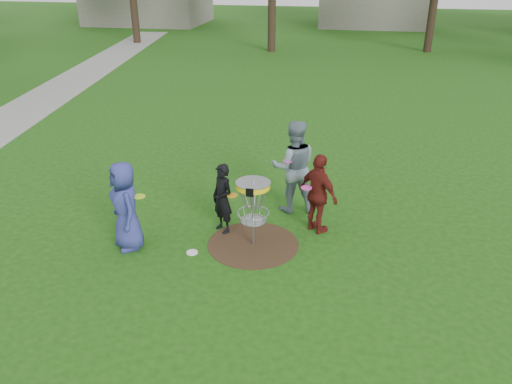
% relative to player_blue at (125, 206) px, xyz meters
% --- Properties ---
extents(ground, '(100.00, 100.00, 0.00)m').
position_rel_player_blue_xyz_m(ground, '(2.35, 0.51, -0.88)').
color(ground, '#19470F').
rests_on(ground, ground).
extents(dirt_patch, '(1.80, 1.80, 0.01)m').
position_rel_player_blue_xyz_m(dirt_patch, '(2.35, 0.51, -0.88)').
color(dirt_patch, '#47331E').
rests_on(dirt_patch, ground).
extents(concrete_path, '(7.75, 39.92, 0.02)m').
position_rel_player_blue_xyz_m(concrete_path, '(-7.65, 8.51, -0.87)').
color(concrete_path, '#9E9E99').
rests_on(concrete_path, ground).
extents(player_blue, '(0.98, 1.02, 1.76)m').
position_rel_player_blue_xyz_m(player_blue, '(0.00, 0.00, 0.00)').
color(player_blue, navy).
rests_on(player_blue, ground).
extents(player_black, '(0.63, 0.61, 1.46)m').
position_rel_player_blue_xyz_m(player_black, '(1.64, 0.93, -0.15)').
color(player_black, black).
rests_on(player_black, ground).
extents(player_grey, '(1.16, 1.00, 2.06)m').
position_rel_player_blue_xyz_m(player_grey, '(2.93, 2.14, 0.15)').
color(player_grey, slate).
rests_on(player_grey, ground).
extents(player_maroon, '(1.01, 0.96, 1.68)m').
position_rel_player_blue_xyz_m(player_maroon, '(3.54, 1.27, -0.04)').
color(player_maroon, maroon).
rests_on(player_maroon, ground).
extents(disc_on_grass, '(0.22, 0.22, 0.02)m').
position_rel_player_blue_xyz_m(disc_on_grass, '(1.26, -0.02, -0.87)').
color(disc_on_grass, white).
rests_on(disc_on_grass, ground).
extents(disc_golf_basket, '(0.66, 0.67, 1.38)m').
position_rel_player_blue_xyz_m(disc_golf_basket, '(2.35, 0.51, 0.14)').
color(disc_golf_basket, '#9EA0A5').
rests_on(disc_golf_basket, ground).
extents(held_discs, '(3.25, 2.03, 0.39)m').
position_rel_player_blue_xyz_m(held_discs, '(2.07, 0.96, 0.19)').
color(held_discs, '#B5E719').
rests_on(held_discs, ground).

